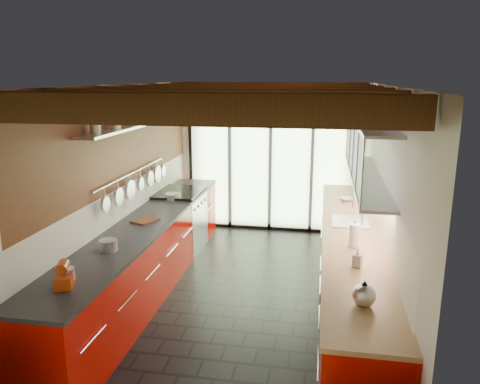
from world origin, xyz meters
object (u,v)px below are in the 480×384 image
Objects in this scene: soap_bottle at (357,258)px; bowl at (346,199)px; stand_mixer at (65,275)px; kettle at (364,294)px; paper_towel at (354,236)px.

bowl is at bearing 90.00° from soap_bottle.
stand_mixer reaches higher than kettle.
kettle is 0.81× the size of paper_towel.
kettle is at bearing -90.00° from soap_bottle.
soap_bottle is at bearing -90.00° from paper_towel.
paper_towel is 1.95m from bowl.
kettle is at bearing -90.00° from bowl.
bowl is at bearing 90.00° from kettle.
paper_towel is at bearing 90.00° from kettle.
soap_bottle reaches higher than bowl.
kettle is 0.80m from soap_bottle.
kettle is 1.33m from paper_towel.
kettle is at bearing 1.71° from stand_mixer.
bowl is (0.00, 3.28, -0.07)m from kettle.
soap_bottle is at bearing 18.95° from stand_mixer.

